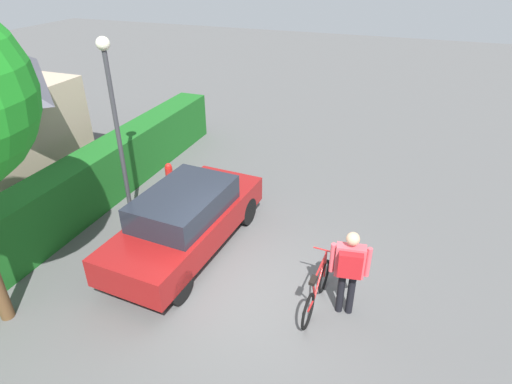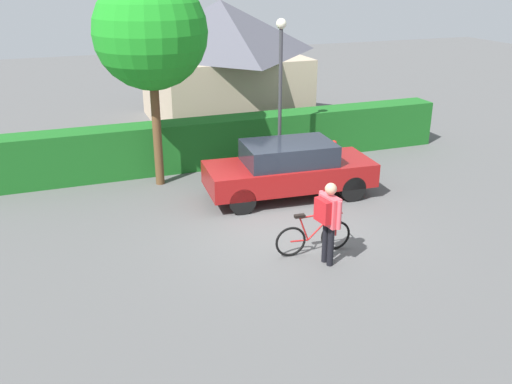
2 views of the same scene
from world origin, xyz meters
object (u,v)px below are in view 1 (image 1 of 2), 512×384
(parked_car_near, at_px, (186,219))
(fire_hydrant, at_px, (169,177))
(bicycle, at_px, (317,291))
(person_rider, at_px, (349,267))
(street_lamp, at_px, (114,112))

(parked_car_near, height_order, fire_hydrant, parked_car_near)
(parked_car_near, height_order, bicycle, parked_car_near)
(person_rider, distance_m, street_lamp, 5.76)
(person_rider, bearing_deg, parked_car_near, 78.49)
(street_lamp, bearing_deg, person_rider, -102.63)
(parked_car_near, bearing_deg, person_rider, -101.51)
(bicycle, relative_size, street_lamp, 0.38)
(fire_hydrant, bearing_deg, parked_car_near, -141.61)
(bicycle, bearing_deg, parked_car_near, 75.95)
(person_rider, distance_m, fire_hydrant, 6.10)
(person_rider, xyz_separation_m, fire_hydrant, (2.93, 5.31, -0.64))
(street_lamp, xyz_separation_m, fire_hydrant, (1.73, -0.05, -2.37))
(person_rider, bearing_deg, fire_hydrant, 61.10)
(parked_car_near, distance_m, street_lamp, 2.74)
(parked_car_near, relative_size, person_rider, 2.54)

